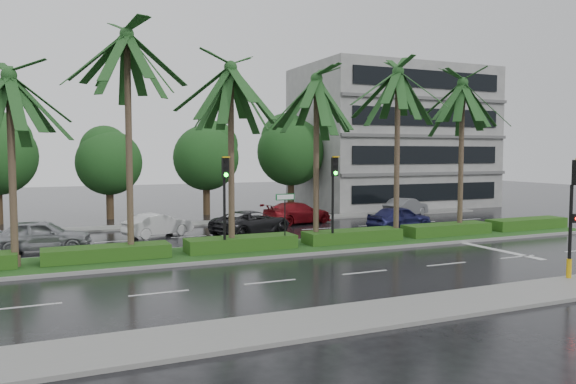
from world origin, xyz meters
name	(u,v)px	position (x,y,z in m)	size (l,w,h in m)	color
ground	(309,252)	(0.00, 0.00, 0.00)	(120.00, 120.00, 0.00)	black
near_sidewalk	(455,303)	(0.00, -10.20, 0.06)	(40.00, 2.40, 0.12)	gray
far_sidewalk	(229,222)	(0.00, 12.00, 0.06)	(40.00, 2.00, 0.12)	gray
median	(300,247)	(0.00, 1.00, 0.08)	(36.00, 4.00, 0.15)	gray
hedge	(300,239)	(0.00, 1.00, 0.45)	(35.20, 1.40, 0.60)	#1E4714
lane_markings	(368,249)	(3.04, -0.43, 0.01)	(34.00, 13.06, 0.01)	silver
palm_row	(276,84)	(-1.25, 1.02, 7.92)	(26.30, 4.20, 10.31)	#463528
signal_near	(573,213)	(6.00, -9.39, 2.50)	(0.34, 0.45, 4.36)	black
signal_median_left	(225,190)	(-4.00, 0.30, 3.00)	(0.34, 0.42, 4.36)	black
signal_median_right	(334,187)	(1.50, 0.30, 3.00)	(0.34, 0.42, 4.36)	black
street_sign	(285,207)	(-1.00, 0.48, 2.12)	(0.95, 0.09, 2.60)	black
bg_trees	(223,151)	(1.36, 17.59, 4.80)	(33.27, 5.47, 7.89)	#3C291B
building	(392,138)	(17.00, 18.00, 6.00)	(16.00, 10.00, 12.00)	slate
car_silver	(42,235)	(-11.50, 5.27, 0.76)	(4.49, 1.81, 1.53)	#9B9DA2
car_white	(158,225)	(-5.50, 7.92, 0.64)	(3.90, 1.36, 1.29)	silver
car_darkgrey	(252,222)	(-0.50, 6.39, 0.70)	(5.00, 2.31, 1.39)	black
car_red	(297,213)	(4.00, 9.83, 0.71)	(4.88, 1.98, 1.42)	maroon
car_blue	(399,218)	(8.50, 4.74, 0.72)	(4.23, 1.70, 1.44)	#191B4C
car_grey	(406,207)	(13.00, 10.29, 0.69)	(4.17, 1.45, 1.37)	#585A5D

